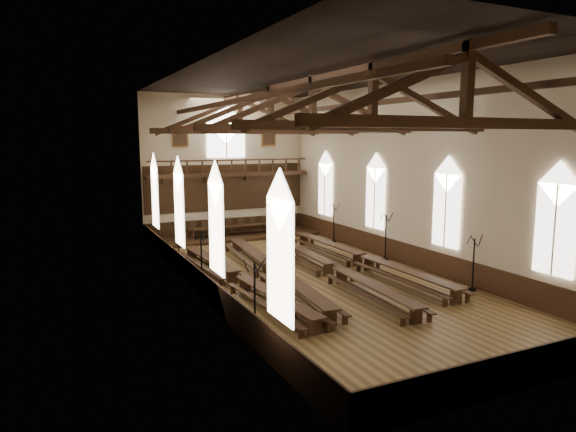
% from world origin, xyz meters
% --- Properties ---
extents(ground, '(26.00, 26.00, 0.00)m').
position_xyz_m(ground, '(0.00, 0.00, 0.00)').
color(ground, brown).
rests_on(ground, ground).
extents(room_walls, '(26.00, 26.00, 26.00)m').
position_xyz_m(room_walls, '(0.00, 0.00, 6.46)').
color(room_walls, '#C2AE92').
rests_on(room_walls, ground).
extents(wainscot_band, '(12.00, 26.00, 1.20)m').
position_xyz_m(wainscot_band, '(0.00, 0.00, 0.60)').
color(wainscot_band, '#331B0F').
rests_on(wainscot_band, ground).
extents(side_windows, '(11.85, 19.80, 4.50)m').
position_xyz_m(side_windows, '(-0.00, -0.00, 3.74)').
color(side_windows, silver).
rests_on(side_windows, room_walls).
extents(end_window, '(2.80, 0.12, 3.80)m').
position_xyz_m(end_window, '(0.00, 12.90, 7.22)').
color(end_window, white).
rests_on(end_window, room_walls).
extents(minstrels_gallery, '(11.80, 1.24, 3.70)m').
position_xyz_m(minstrels_gallery, '(0.00, 12.66, 3.91)').
color(minstrels_gallery, '#352010').
rests_on(minstrels_gallery, room_walls).
extents(portraits, '(7.75, 0.09, 1.45)m').
position_xyz_m(portraits, '(0.00, 12.90, 7.10)').
color(portraits, brown).
rests_on(portraits, room_walls).
extents(roof_trusses, '(11.70, 25.70, 2.80)m').
position_xyz_m(roof_trusses, '(0.00, -0.00, 8.22)').
color(roof_trusses, '#352010').
rests_on(roof_trusses, room_walls).
extents(refectory_row_a, '(1.85, 14.09, 0.71)m').
position_xyz_m(refectory_row_a, '(-4.02, -0.25, 0.52)').
color(refectory_row_a, '#352010').
rests_on(refectory_row_a, ground).
extents(refectory_row_b, '(2.23, 14.55, 0.75)m').
position_xyz_m(refectory_row_b, '(-1.97, 0.45, 0.55)').
color(refectory_row_b, '#352010').
rests_on(refectory_row_b, ground).
extents(refectory_row_c, '(1.89, 14.12, 0.71)m').
position_xyz_m(refectory_row_c, '(0.86, -0.90, 0.52)').
color(refectory_row_c, '#352010').
rests_on(refectory_row_c, ground).
extents(refectory_row_d, '(1.56, 14.44, 0.75)m').
position_xyz_m(refectory_row_d, '(3.38, 0.38, 0.55)').
color(refectory_row_d, '#352010').
rests_on(refectory_row_d, ground).
extents(dais, '(11.40, 3.14, 0.21)m').
position_xyz_m(dais, '(0.37, 11.40, 0.10)').
color(dais, '#331B0F').
rests_on(dais, ground).
extents(high_table, '(7.50, 1.15, 0.70)m').
position_xyz_m(high_table, '(0.37, 11.40, 0.80)').
color(high_table, '#352010').
rests_on(high_table, dais).
extents(high_chairs, '(6.81, 0.52, 1.08)m').
position_xyz_m(high_chairs, '(0.37, 12.14, 0.80)').
color(high_chairs, '#352010').
rests_on(high_chairs, dais).
extents(candelabrum_left_near, '(0.84, 0.81, 2.80)m').
position_xyz_m(candelabrum_left_near, '(-5.55, -6.13, 0.85)').
color(candelabrum_left_near, black).
rests_on(candelabrum_left_near, ground).
extents(candelabrum_left_mid, '(0.85, 0.81, 2.81)m').
position_xyz_m(candelabrum_left_mid, '(-5.55, 0.46, 0.85)').
color(candelabrum_left_mid, black).
rests_on(candelabrum_left_mid, ground).
extents(candelabrum_left_far, '(0.77, 0.72, 2.56)m').
position_xyz_m(candelabrum_left_far, '(-5.55, 4.87, 0.78)').
color(candelabrum_left_far, black).
rests_on(candelabrum_left_far, ground).
extents(candelabrum_right_near, '(0.77, 0.76, 2.59)m').
position_xyz_m(candelabrum_right_near, '(5.55, -5.28, 0.79)').
color(candelabrum_right_near, black).
rests_on(candelabrum_right_near, ground).
extents(candelabrum_right_mid, '(0.78, 0.85, 2.78)m').
position_xyz_m(candelabrum_right_mid, '(5.55, 1.37, 0.84)').
color(candelabrum_right_mid, black).
rests_on(candelabrum_right_mid, ground).
extents(candelabrum_right_far, '(0.75, 0.83, 2.70)m').
position_xyz_m(candelabrum_right_far, '(5.55, 7.17, 0.82)').
color(candelabrum_right_far, black).
rests_on(candelabrum_right_far, ground).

